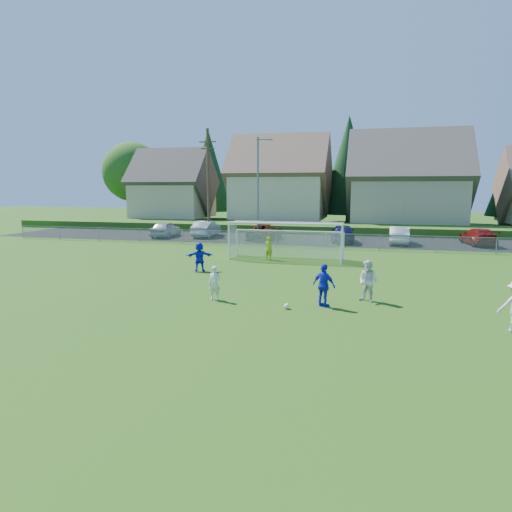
# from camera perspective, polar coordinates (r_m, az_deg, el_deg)

# --- Properties ---
(ground) EXTENTS (160.00, 160.00, 0.00)m
(ground) POSITION_cam_1_polar(r_m,az_deg,el_deg) (15.15, -7.73, -9.70)
(ground) COLOR #193D0C
(ground) RESTS_ON ground
(asphalt_lot) EXTENTS (60.00, 60.00, 0.00)m
(asphalt_lot) POSITION_cam_1_polar(r_m,az_deg,el_deg) (41.43, 6.79, 2.04)
(asphalt_lot) COLOR black
(asphalt_lot) RESTS_ON ground
(grass_embankment) EXTENTS (70.00, 6.00, 0.80)m
(grass_embankment) POSITION_cam_1_polar(r_m,az_deg,el_deg) (48.79, 8.00, 3.48)
(grass_embankment) COLOR #1E420F
(grass_embankment) RESTS_ON ground
(soccer_ball) EXTENTS (0.22, 0.22, 0.22)m
(soccer_ball) POSITION_cam_1_polar(r_m,az_deg,el_deg) (18.03, 3.86, -6.27)
(soccer_ball) COLOR white
(soccer_ball) RESTS_ON ground
(player_white_a) EXTENTS (0.54, 0.37, 1.44)m
(player_white_a) POSITION_cam_1_polar(r_m,az_deg,el_deg) (19.33, -5.19, -3.41)
(player_white_a) COLOR silver
(player_white_a) RESTS_ON ground
(player_white_b) EXTENTS (1.06, 1.00, 1.74)m
(player_white_b) POSITION_cam_1_polar(r_m,az_deg,el_deg) (19.48, 13.82, -3.09)
(player_white_b) COLOR silver
(player_white_b) RESTS_ON ground
(player_blue_a) EXTENTS (1.09, 0.84, 1.73)m
(player_blue_a) POSITION_cam_1_polar(r_m,az_deg,el_deg) (18.36, 8.50, -3.66)
(player_blue_a) COLOR #1423C3
(player_blue_a) RESTS_ON ground
(player_blue_b) EXTENTS (1.60, 1.03, 1.65)m
(player_blue_b) POSITION_cam_1_polar(r_m,az_deg,el_deg) (26.00, -7.08, -0.09)
(player_blue_b) COLOR #1423C3
(player_blue_b) RESTS_ON ground
(goalkeeper) EXTENTS (0.63, 0.49, 1.54)m
(goalkeeper) POSITION_cam_1_polar(r_m,az_deg,el_deg) (29.80, 1.60, 0.99)
(goalkeeper) COLOR #B5CA17
(goalkeeper) RESTS_ON ground
(car_a) EXTENTS (2.00, 4.49, 1.50)m
(car_a) POSITION_cam_1_polar(r_m,az_deg,el_deg) (44.33, -11.24, 3.33)
(car_a) COLOR #ABAFB2
(car_a) RESTS_ON ground
(car_b) EXTENTS (1.77, 4.65, 1.51)m
(car_b) POSITION_cam_1_polar(r_m,az_deg,el_deg) (43.88, -6.22, 3.40)
(car_b) COLOR silver
(car_b) RESTS_ON ground
(car_c) EXTENTS (2.55, 5.11, 1.39)m
(car_c) POSITION_cam_1_polar(r_m,az_deg,el_deg) (41.76, 1.11, 3.10)
(car_c) COLOR #4F1209
(car_c) RESTS_ON ground
(car_e) EXTENTS (2.37, 4.82, 1.58)m
(car_e) POSITION_cam_1_polar(r_m,az_deg,el_deg) (39.89, 10.79, 2.82)
(car_e) COLOR #151344
(car_e) RESTS_ON ground
(car_f) EXTENTS (1.68, 4.46, 1.45)m
(car_f) POSITION_cam_1_polar(r_m,az_deg,el_deg) (39.95, 17.46, 2.49)
(car_f) COLOR silver
(car_f) RESTS_ON ground
(car_g) EXTENTS (2.47, 4.96, 1.38)m
(car_g) POSITION_cam_1_polar(r_m,az_deg,el_deg) (41.62, 26.03, 2.20)
(car_g) COLOR maroon
(car_g) RESTS_ON ground
(soccer_goal) EXTENTS (7.42, 1.90, 2.50)m
(soccer_goal) POSITION_cam_1_polar(r_m,az_deg,el_deg) (30.01, 3.86, 2.67)
(soccer_goal) COLOR white
(soccer_goal) RESTS_ON ground
(chainlink_fence) EXTENTS (52.06, 0.06, 1.20)m
(chainlink_fence) POSITION_cam_1_polar(r_m,az_deg,el_deg) (35.95, 5.61, 2.04)
(chainlink_fence) COLOR gray
(chainlink_fence) RESTS_ON ground
(streetlight) EXTENTS (1.38, 0.18, 9.00)m
(streetlight) POSITION_cam_1_polar(r_m,az_deg,el_deg) (40.53, 0.31, 8.80)
(streetlight) COLOR slate
(streetlight) RESTS_ON ground
(utility_pole) EXTENTS (1.60, 0.26, 10.00)m
(utility_pole) POSITION_cam_1_polar(r_m,az_deg,el_deg) (42.99, -5.99, 9.15)
(utility_pole) COLOR #473321
(utility_pole) RESTS_ON ground
(houses_row) EXTENTS (53.90, 11.45, 13.27)m
(houses_row) POSITION_cam_1_polar(r_m,az_deg,el_deg) (55.92, 11.10, 11.16)
(houses_row) COLOR tan
(houses_row) RESTS_ON ground
(tree_row) EXTENTS (65.98, 12.36, 13.80)m
(tree_row) POSITION_cam_1_polar(r_m,az_deg,el_deg) (62.22, 10.58, 10.52)
(tree_row) COLOR #382616
(tree_row) RESTS_ON ground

